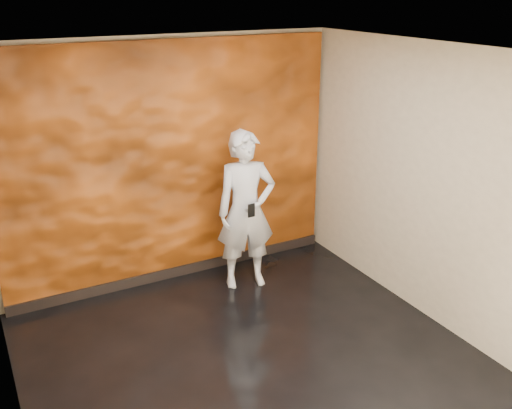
% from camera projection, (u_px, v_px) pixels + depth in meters
% --- Properties ---
extents(room, '(4.02, 4.02, 2.81)m').
position_uv_depth(room, '(254.00, 224.00, 4.80)').
color(room, black).
rests_on(room, ground).
extents(feature_wall, '(3.90, 0.06, 2.75)m').
position_uv_depth(feature_wall, '(172.00, 165.00, 6.42)').
color(feature_wall, '#CA5A15').
rests_on(feature_wall, ground).
extents(baseboard, '(3.90, 0.04, 0.12)m').
position_uv_depth(baseboard, '(179.00, 271.00, 6.86)').
color(baseboard, black).
rests_on(baseboard, ground).
extents(man, '(0.75, 0.58, 1.83)m').
position_uv_depth(man, '(246.00, 211.00, 6.39)').
color(man, '#A2A5B1').
rests_on(man, ground).
extents(phone, '(0.08, 0.02, 0.15)m').
position_uv_depth(phone, '(251.00, 210.00, 6.10)').
color(phone, black).
rests_on(phone, man).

